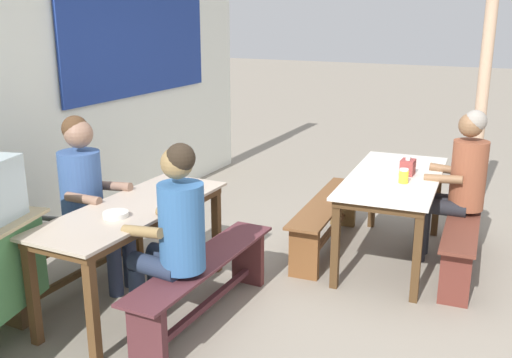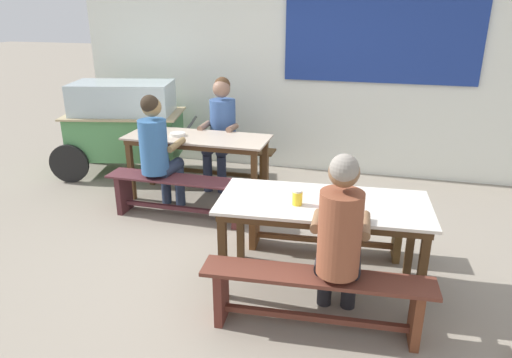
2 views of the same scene
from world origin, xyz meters
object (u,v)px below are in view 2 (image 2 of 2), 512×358
(person_left_back_turned, at_px, (157,148))
(bench_near_back, at_px, (324,222))
(dining_table_near, at_px, (323,210))
(condiment_jar, at_px, (297,197))
(bench_near_front, at_px, (316,294))
(soup_bowl, at_px, (177,134))
(person_near_front, at_px, (340,234))
(tissue_box, at_px, (333,199))
(bench_far_back, at_px, (216,159))
(food_cart, at_px, (124,122))
(person_center_facing, at_px, (221,125))
(bench_far_front, at_px, (179,193))

(person_left_back_turned, bearing_deg, bench_near_back, -12.32)
(dining_table_near, height_order, condiment_jar, condiment_jar)
(bench_near_front, bearing_deg, soup_bowl, 132.90)
(person_near_front, bearing_deg, tissue_box, 103.21)
(bench_far_back, relative_size, condiment_jar, 13.02)
(bench_near_front, bearing_deg, food_cart, 137.84)
(dining_table_near, height_order, tissue_box, tissue_box)
(bench_far_back, height_order, soup_bowl, soup_bowl)
(food_cart, relative_size, person_near_front, 1.45)
(food_cart, xyz_separation_m, person_left_back_turned, (1.01, -1.09, 0.04))
(soup_bowl, bearing_deg, person_center_facing, 57.72)
(bench_near_back, bearing_deg, person_left_back_turned, 167.68)
(bench_near_back, xyz_separation_m, person_left_back_turned, (-1.82, 0.40, 0.44))
(person_near_front, bearing_deg, dining_table_near, 108.94)
(bench_near_back, bearing_deg, dining_table_near, -86.12)
(food_cart, bearing_deg, tissue_box, -36.11)
(person_left_back_turned, distance_m, tissue_box, 2.21)
(person_center_facing, xyz_separation_m, tissue_box, (1.57, -2.08, 0.06))
(food_cart, distance_m, condiment_jar, 3.45)
(person_near_front, relative_size, soup_bowl, 7.70)
(condiment_jar, bearing_deg, person_left_back_turned, 147.06)
(bench_near_front, height_order, food_cart, food_cart)
(person_left_back_turned, relative_size, person_near_front, 1.00)
(bench_near_front, bearing_deg, tissue_box, 85.86)
(dining_table_near, height_order, person_near_front, person_near_front)
(bench_far_front, distance_m, tissue_box, 2.03)
(soup_bowl, bearing_deg, person_left_back_turned, -92.54)
(dining_table_near, bearing_deg, person_left_back_turned, 152.38)
(person_near_front, xyz_separation_m, condiment_jar, (-0.35, 0.38, 0.07))
(bench_near_back, distance_m, person_left_back_turned, 1.92)
(bench_far_back, height_order, person_left_back_turned, person_left_back_turned)
(dining_table_near, distance_m, bench_near_back, 0.69)
(bench_far_front, xyz_separation_m, bench_near_front, (1.66, -1.48, 0.01))
(food_cart, bearing_deg, person_near_front, -40.01)
(person_near_front, bearing_deg, food_cart, 139.99)
(person_left_back_turned, relative_size, tissue_box, 8.55)
(bench_near_front, xyz_separation_m, person_near_front, (0.13, 0.08, 0.43))
(food_cart, xyz_separation_m, condiment_jar, (2.68, -2.17, 0.11))
(condiment_jar, bearing_deg, person_center_facing, 122.02)
(tissue_box, distance_m, condiment_jar, 0.26)
(dining_table_near, relative_size, person_left_back_turned, 1.26)
(person_center_facing, bearing_deg, person_left_back_turned, -109.68)
(food_cart, relative_size, condiment_jar, 16.34)
(bench_near_front, relative_size, condiment_jar, 13.58)
(soup_bowl, bearing_deg, bench_far_back, 69.33)
(person_left_back_turned, xyz_separation_m, person_center_facing, (0.36, 1.01, 0.02))
(person_left_back_turned, height_order, person_near_front, person_near_front)
(bench_far_back, height_order, person_center_facing, person_center_facing)
(bench_near_back, height_order, food_cart, food_cart)
(bench_far_back, height_order, person_near_front, person_near_front)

